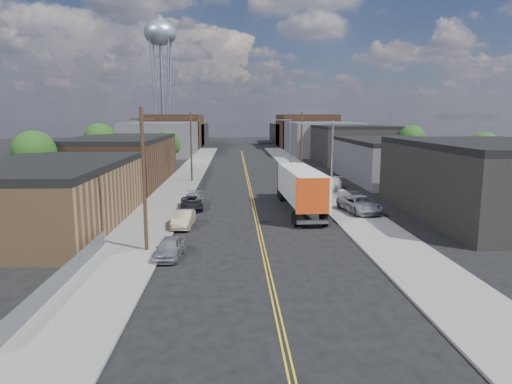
{
  "coord_description": "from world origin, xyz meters",
  "views": [
    {
      "loc": [
        -2.02,
        -21.16,
        9.35
      ],
      "look_at": [
        -0.04,
        20.22,
        2.5
      ],
      "focal_mm": 32.0,
      "sensor_mm": 36.0,
      "label": 1
    }
  ],
  "objects": [
    {
      "name": "centerline",
      "position": [
        0.0,
        45.0,
        0.01
      ],
      "size": [
        0.32,
        120.0,
        0.01
      ],
      "primitive_type": "cube",
      "color": "gold",
      "rests_on": "ground"
    },
    {
      "name": "warehouse_brown",
      "position": [
        -18.0,
        44.0,
        3.3
      ],
      "size": [
        12.0,
        26.0,
        6.6
      ],
      "color": "#462C1C",
      "rests_on": "ground"
    },
    {
      "name": "car_right_lot_c",
      "position": [
        8.2,
        37.03,
        0.91
      ],
      "size": [
        3.12,
        4.8,
        1.52
      ],
      "primitive_type": "imported",
      "rotation": [
        0.0,
        0.0,
        0.32
      ],
      "color": "black",
      "rests_on": "sidewalk_right"
    },
    {
      "name": "tree_right_far",
      "position": [
        30.06,
        60.0,
        5.18
      ],
      "size": [
        4.85,
        4.76,
        7.91
      ],
      "color": "black",
      "rests_on": "ground"
    },
    {
      "name": "utility_pole_right",
      "position": [
        8.2,
        48.0,
        5.14
      ],
      "size": [
        1.6,
        0.26,
        10.0
      ],
      "color": "black",
      "rests_on": "ground"
    },
    {
      "name": "industrial_right_c",
      "position": [
        22.0,
        72.0,
        3.8
      ],
      "size": [
        14.0,
        22.0,
        7.6
      ],
      "color": "black",
      "rests_on": "ground"
    },
    {
      "name": "tree_left_near",
      "position": [
        -23.94,
        30.0,
        5.18
      ],
      "size": [
        4.85,
        4.76,
        7.91
      ],
      "color": "black",
      "rests_on": "ground"
    },
    {
      "name": "chainlink_fence",
      "position": [
        -11.5,
        3.5,
        0.66
      ],
      "size": [
        0.05,
        16.0,
        1.22
      ],
      "color": "slate",
      "rests_on": "ground"
    },
    {
      "name": "tree_left_far",
      "position": [
        -13.94,
        62.0,
        4.57
      ],
      "size": [
        4.35,
        4.2,
        6.97
      ],
      "color": "black",
      "rests_on": "ground"
    },
    {
      "name": "skyline_left_b",
      "position": [
        -20.0,
        120.0,
        5.0
      ],
      "size": [
        16.0,
        26.0,
        10.0
      ],
      "primitive_type": "cube",
      "color": "#462C1C",
      "rests_on": "ground"
    },
    {
      "name": "industrial_right_a",
      "position": [
        21.99,
        20.0,
        3.55
      ],
      "size": [
        14.0,
        22.0,
        7.1
      ],
      "color": "black",
      "rests_on": "ground"
    },
    {
      "name": "sidewalk_right",
      "position": [
        9.5,
        45.0,
        0.07
      ],
      "size": [
        5.0,
        140.0,
        0.15
      ],
      "primitive_type": "cube",
      "color": "slate",
      "rests_on": "ground"
    },
    {
      "name": "tree_right_near",
      "position": [
        30.06,
        36.0,
        4.87
      ],
      "size": [
        4.6,
        4.48,
        7.44
      ],
      "color": "black",
      "rests_on": "ground"
    },
    {
      "name": "utility_pole_left_far",
      "position": [
        -8.2,
        45.0,
        5.14
      ],
      "size": [
        1.6,
        0.26,
        10.0
      ],
      "color": "black",
      "rests_on": "ground"
    },
    {
      "name": "skyline_right_b",
      "position": [
        20.0,
        120.0,
        5.0
      ],
      "size": [
        16.0,
        26.0,
        10.0
      ],
      "primitive_type": "cube",
      "color": "#462C1C",
      "rests_on": "ground"
    },
    {
      "name": "car_left_b",
      "position": [
        -6.4,
        17.12,
        0.72
      ],
      "size": [
        1.75,
        4.45,
        1.44
      ],
      "primitive_type": "imported",
      "rotation": [
        0.0,
        0.0,
        -0.05
      ],
      "color": "#958562",
      "rests_on": "ground"
    },
    {
      "name": "utility_pole_left_near",
      "position": [
        -8.2,
        10.0,
        5.14
      ],
      "size": [
        1.6,
        0.26,
        10.0
      ],
      "color": "black",
      "rests_on": "ground"
    },
    {
      "name": "streetlight_far",
      "position": [
        7.6,
        60.0,
        5.33
      ],
      "size": [
        3.39,
        0.25,
        9.0
      ],
      "color": "gray",
      "rests_on": "ground"
    },
    {
      "name": "warehouse_tan",
      "position": [
        -18.0,
        18.0,
        2.8
      ],
      "size": [
        12.0,
        22.0,
        5.6
      ],
      "color": "brown",
      "rests_on": "ground"
    },
    {
      "name": "car_right_lot_b",
      "position": [
        10.54,
        36.0,
        0.88
      ],
      "size": [
        3.93,
        5.4,
        1.45
      ],
      "primitive_type": "imported",
      "rotation": [
        0.0,
        0.0,
        -0.43
      ],
      "color": "#B2B2B2",
      "rests_on": "sidewalk_right"
    },
    {
      "name": "skyline_left_a",
      "position": [
        -20.0,
        95.0,
        4.0
      ],
      "size": [
        16.0,
        30.0,
        8.0
      ],
      "primitive_type": "cube",
      "color": "#3B3B3E",
      "rests_on": "ground"
    },
    {
      "name": "ground",
      "position": [
        0.0,
        60.0,
        0.0
      ],
      "size": [
        260.0,
        260.0,
        0.0
      ],
      "primitive_type": "plane",
      "color": "black",
      "rests_on": "ground"
    },
    {
      "name": "skyline_right_a",
      "position": [
        20.0,
        95.0,
        4.0
      ],
      "size": [
        16.0,
        30.0,
        8.0
      ],
      "primitive_type": "cube",
      "color": "#3B3B3E",
      "rests_on": "ground"
    },
    {
      "name": "water_tower",
      "position": [
        -22.0,
        110.0,
        30.65
      ],
      "size": [
        9.0,
        9.0,
        36.9
      ],
      "color": "gray",
      "rests_on": "ground"
    },
    {
      "name": "streetlight_near",
      "position": [
        7.6,
        25.0,
        5.33
      ],
      "size": [
        3.39,
        0.25,
        9.0
      ],
      "color": "gray",
      "rests_on": "ground"
    },
    {
      "name": "car_left_c",
      "position": [
        -6.4,
        24.78,
        0.66
      ],
      "size": [
        2.64,
        4.92,
        1.31
      ],
      "primitive_type": "imported",
      "rotation": [
        0.0,
        0.0,
        0.1
      ],
      "color": "black",
      "rests_on": "ground"
    },
    {
      "name": "sidewalk_left",
      "position": [
        -9.5,
        45.0,
        0.07
      ],
      "size": [
        5.0,
        140.0,
        0.15
      ],
      "primitive_type": "cube",
      "color": "slate",
      "rests_on": "ground"
    },
    {
      "name": "skyline_left_c",
      "position": [
        -20.0,
        140.0,
        3.5
      ],
      "size": [
        16.0,
        40.0,
        7.0
      ],
      "primitive_type": "cube",
      "color": "black",
      "rests_on": "ground"
    },
    {
      "name": "industrial_right_b",
      "position": [
        22.0,
        46.0,
        3.05
      ],
      "size": [
        14.0,
        24.0,
        6.1
      ],
      "color": "#3B3B3E",
      "rests_on": "ground"
    },
    {
      "name": "car_right_lot_a",
      "position": [
        10.13,
        21.78,
        0.96
      ],
      "size": [
        3.79,
        6.26,
        1.62
      ],
      "primitive_type": "imported",
      "rotation": [
        0.0,
        0.0,
        0.2
      ],
      "color": "#A8AAAD",
      "rests_on": "sidewalk_right"
    },
    {
      "name": "tree_left_mid",
      "position": [
        -23.94,
        55.0,
        5.48
      ],
      "size": [
        5.1,
        5.04,
        8.37
      ],
      "color": "black",
      "rests_on": "ground"
    },
    {
      "name": "skyline_right_c",
      "position": [
        20.0,
        140.0,
        3.5
      ],
      "size": [
        16.0,
        40.0,
        7.0
      ],
      "primitive_type": "cube",
      "color": "black",
      "rests_on": "ground"
    },
    {
      "name": "car_left_a",
      "position": [
        -6.4,
        8.56,
        0.69
      ],
      "size": [
        2.02,
        4.19,
        1.38
      ],
      "primitive_type": "imported",
      "rotation": [
        0.0,
        0.0,
        -0.1
      ],
      "color": "#A1A3A6",
      "rests_on": "ground"
    },
    {
      "name": "car_left_d",
      "position": [
        -6.4,
        26.0,
        0.71
      ],
      "size": [
        2.06,
        4.94,
        1.43
      ],
      "primitive_type": "imported",
      "rotation": [
        0.0,
        0.0,
        0.01
      ],
      "color": "#A9ACAE",
      "rests_on": "ground"
    },
    {
      "name": "semi_truck",
      "position": [
        4.5,
        24.17,
        2.47
      ],
      "size": [
        3.31,
        16.6,
        4.33
      ],
      "rotation": [
        0.0,
        0.0,
        0.04
      ],
      "color": "#BDBDBD",
      "rests_on": "ground"
    }
  ]
}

